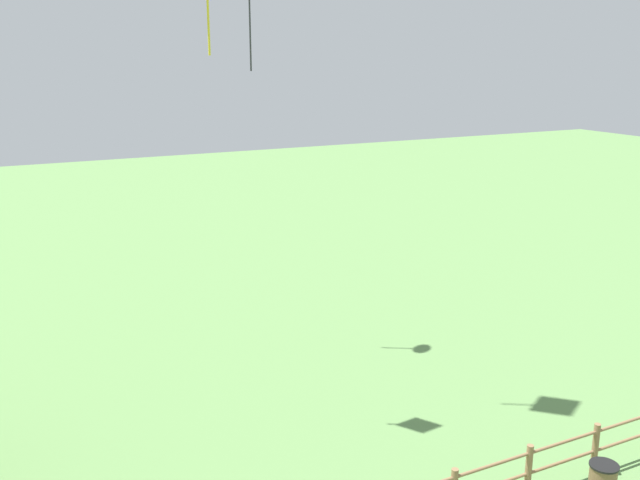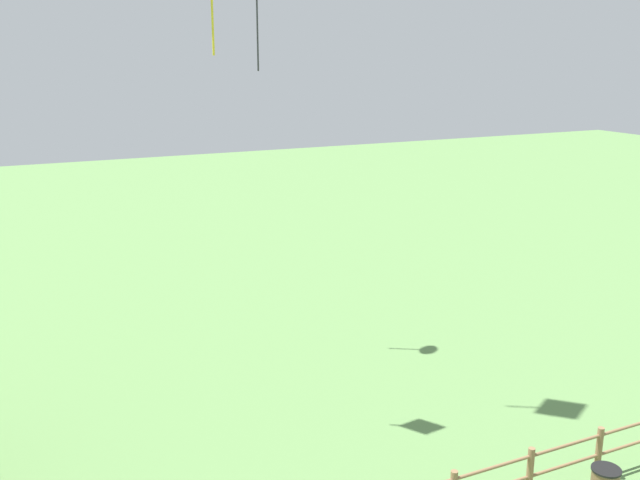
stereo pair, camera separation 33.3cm
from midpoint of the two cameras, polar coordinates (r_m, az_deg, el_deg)
The scene contains 0 objects.
Camera 2 is at (-5.54, -2.06, 8.91)m, focal length 40.00 mm.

